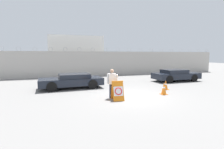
{
  "coord_description": "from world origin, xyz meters",
  "views": [
    {
      "loc": [
        -4.42,
        -9.7,
        2.58
      ],
      "look_at": [
        -0.49,
        2.25,
        1.15
      ],
      "focal_mm": 28.0,
      "sensor_mm": 36.0,
      "label": 1
    }
  ],
  "objects_px": {
    "parked_car_front_coupe": "(72,81)",
    "parked_car_far_side": "(176,75)",
    "barricade_sign": "(118,91)",
    "traffic_cone_mid": "(166,85)",
    "traffic_cone_near": "(164,88)",
    "security_guard": "(112,82)"
  },
  "relations": [
    {
      "from": "parked_car_front_coupe",
      "to": "parked_car_far_side",
      "type": "xyz_separation_m",
      "value": [
        10.0,
        0.53,
        0.01
      ]
    },
    {
      "from": "barricade_sign",
      "to": "parked_car_front_coupe",
      "type": "height_order",
      "value": "parked_car_front_coupe"
    },
    {
      "from": "parked_car_far_side",
      "to": "traffic_cone_mid",
      "type": "bearing_deg",
      "value": -136.75
    },
    {
      "from": "barricade_sign",
      "to": "traffic_cone_near",
      "type": "height_order",
      "value": "barricade_sign"
    },
    {
      "from": "barricade_sign",
      "to": "security_guard",
      "type": "bearing_deg",
      "value": 104.01
    },
    {
      "from": "security_guard",
      "to": "parked_car_far_side",
      "type": "xyz_separation_m",
      "value": [
        7.98,
        4.32,
        -0.35
      ]
    },
    {
      "from": "barricade_sign",
      "to": "traffic_cone_mid",
      "type": "height_order",
      "value": "barricade_sign"
    },
    {
      "from": "barricade_sign",
      "to": "parked_car_front_coupe",
      "type": "xyz_separation_m",
      "value": [
        -2.13,
        4.47,
        0.05
      ]
    },
    {
      "from": "parked_car_front_coupe",
      "to": "parked_car_far_side",
      "type": "relative_size",
      "value": 1.06
    },
    {
      "from": "barricade_sign",
      "to": "traffic_cone_mid",
      "type": "xyz_separation_m",
      "value": [
        4.44,
        1.74,
        -0.21
      ]
    },
    {
      "from": "traffic_cone_near",
      "to": "barricade_sign",
      "type": "bearing_deg",
      "value": -173.29
    },
    {
      "from": "security_guard",
      "to": "traffic_cone_mid",
      "type": "bearing_deg",
      "value": 21.74
    },
    {
      "from": "security_guard",
      "to": "traffic_cone_mid",
      "type": "distance_m",
      "value": 4.72
    },
    {
      "from": "security_guard",
      "to": "traffic_cone_near",
      "type": "bearing_deg",
      "value": 3.87
    },
    {
      "from": "barricade_sign",
      "to": "parked_car_far_side",
      "type": "bearing_deg",
      "value": 37.26
    },
    {
      "from": "traffic_cone_near",
      "to": "traffic_cone_mid",
      "type": "xyz_separation_m",
      "value": [
        1.1,
        1.35,
        -0.06
      ]
    },
    {
      "from": "traffic_cone_mid",
      "to": "parked_car_far_side",
      "type": "distance_m",
      "value": 4.73
    },
    {
      "from": "barricade_sign",
      "to": "traffic_cone_near",
      "type": "distance_m",
      "value": 3.37
    },
    {
      "from": "parked_car_far_side",
      "to": "traffic_cone_near",
      "type": "bearing_deg",
      "value": -134.76
    },
    {
      "from": "security_guard",
      "to": "traffic_cone_near",
      "type": "xyz_separation_m",
      "value": [
        3.46,
        -0.29,
        -0.56
      ]
    },
    {
      "from": "barricade_sign",
      "to": "parked_car_front_coupe",
      "type": "distance_m",
      "value": 4.95
    },
    {
      "from": "security_guard",
      "to": "traffic_cone_near",
      "type": "distance_m",
      "value": 3.51
    }
  ]
}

